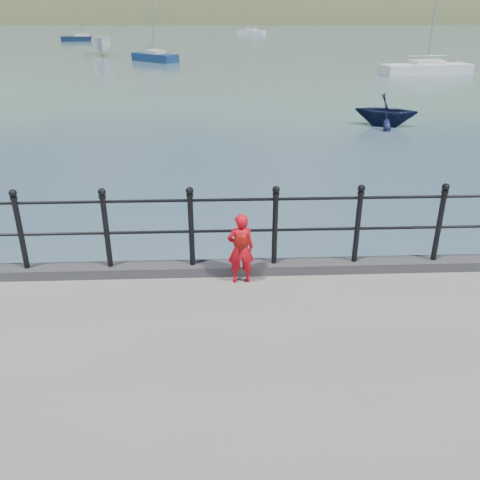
{
  "coord_description": "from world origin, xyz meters",
  "views": [
    {
      "loc": [
        -0.2,
        -6.82,
        4.59
      ],
      "look_at": [
        0.09,
        -0.2,
        1.55
      ],
      "focal_mm": 38.0,
      "sensor_mm": 36.0,
      "label": 1
    }
  ],
  "objects_px": {
    "sailboat_left": "(83,39)",
    "launch_navy": "(386,110)",
    "railing": "(233,221)",
    "child": "(241,248)",
    "sailboat_near": "(426,69)",
    "sailboat_deep": "(251,32)",
    "launch_white": "(102,45)",
    "sailboat_port": "(155,58)"
  },
  "relations": [
    {
      "from": "railing",
      "to": "sailboat_deep",
      "type": "bearing_deg",
      "value": 86.17
    },
    {
      "from": "sailboat_port",
      "to": "sailboat_left",
      "type": "xyz_separation_m",
      "value": [
        -14.17,
        32.03,
        -0.0
      ]
    },
    {
      "from": "child",
      "to": "sailboat_near",
      "type": "bearing_deg",
      "value": -120.59
    },
    {
      "from": "railing",
      "to": "sailboat_deep",
      "type": "relative_size",
      "value": 2.24
    },
    {
      "from": "railing",
      "to": "launch_navy",
      "type": "relative_size",
      "value": 7.13
    },
    {
      "from": "sailboat_left",
      "to": "sailboat_deep",
      "type": "distance_m",
      "value": 33.13
    },
    {
      "from": "launch_navy",
      "to": "sailboat_left",
      "type": "relative_size",
      "value": 0.29
    },
    {
      "from": "sailboat_deep",
      "to": "railing",
      "type": "bearing_deg",
      "value": -59.54
    },
    {
      "from": "sailboat_near",
      "to": "sailboat_deep",
      "type": "xyz_separation_m",
      "value": [
        -9.29,
        62.53,
        0.0
      ]
    },
    {
      "from": "launch_navy",
      "to": "child",
      "type": "bearing_deg",
      "value": 175.47
    },
    {
      "from": "railing",
      "to": "launch_white",
      "type": "bearing_deg",
      "value": 103.5
    },
    {
      "from": "launch_white",
      "to": "sailboat_deep",
      "type": "distance_m",
      "value": 48.89
    },
    {
      "from": "launch_white",
      "to": "launch_navy",
      "type": "relative_size",
      "value": 2.11
    },
    {
      "from": "child",
      "to": "sailboat_deep",
      "type": "relative_size",
      "value": 0.13
    },
    {
      "from": "launch_navy",
      "to": "railing",
      "type": "bearing_deg",
      "value": 174.76
    },
    {
      "from": "child",
      "to": "launch_white",
      "type": "height_order",
      "value": "launch_white"
    },
    {
      "from": "sailboat_left",
      "to": "launch_navy",
      "type": "bearing_deg",
      "value": -74.72
    },
    {
      "from": "launch_navy",
      "to": "sailboat_port",
      "type": "relative_size",
      "value": 0.35
    },
    {
      "from": "child",
      "to": "sailboat_left",
      "type": "distance_m",
      "value": 78.6
    },
    {
      "from": "launch_white",
      "to": "sailboat_near",
      "type": "distance_m",
      "value": 32.71
    },
    {
      "from": "child",
      "to": "launch_navy",
      "type": "bearing_deg",
      "value": -119.95
    },
    {
      "from": "child",
      "to": "launch_navy",
      "type": "height_order",
      "value": "child"
    },
    {
      "from": "child",
      "to": "launch_navy",
      "type": "xyz_separation_m",
      "value": [
        6.8,
        14.95,
        -0.86
      ]
    },
    {
      "from": "sailboat_deep",
      "to": "sailboat_left",
      "type": "bearing_deg",
      "value": -108.82
    },
    {
      "from": "railing",
      "to": "sailboat_left",
      "type": "relative_size",
      "value": 2.08
    },
    {
      "from": "sailboat_port",
      "to": "sailboat_left",
      "type": "relative_size",
      "value": 0.84
    },
    {
      "from": "child",
      "to": "sailboat_left",
      "type": "relative_size",
      "value": 0.12
    },
    {
      "from": "child",
      "to": "sailboat_near",
      "type": "xyz_separation_m",
      "value": [
        15.6,
        33.31,
        -1.19
      ]
    },
    {
      "from": "launch_navy",
      "to": "sailboat_left",
      "type": "distance_m",
      "value": 66.71
    },
    {
      "from": "child",
      "to": "sailboat_deep",
      "type": "height_order",
      "value": "sailboat_deep"
    },
    {
      "from": "launch_navy",
      "to": "sailboat_near",
      "type": "relative_size",
      "value": 0.27
    },
    {
      "from": "sailboat_port",
      "to": "sailboat_deep",
      "type": "height_order",
      "value": "sailboat_deep"
    },
    {
      "from": "launch_navy",
      "to": "sailboat_deep",
      "type": "distance_m",
      "value": 80.89
    },
    {
      "from": "launch_white",
      "to": "sailboat_near",
      "type": "xyz_separation_m",
      "value": [
        27.77,
        -17.27,
        -0.69
      ]
    },
    {
      "from": "sailboat_near",
      "to": "sailboat_deep",
      "type": "relative_size",
      "value": 1.16
    },
    {
      "from": "sailboat_near",
      "to": "launch_white",
      "type": "bearing_deg",
      "value": 138.11
    },
    {
      "from": "child",
      "to": "sailboat_deep",
      "type": "bearing_deg",
      "value": -99.26
    },
    {
      "from": "launch_navy",
      "to": "sailboat_deep",
      "type": "bearing_deg",
      "value": 20.27
    },
    {
      "from": "child",
      "to": "sailboat_port",
      "type": "bearing_deg",
      "value": -87.69
    },
    {
      "from": "sailboat_left",
      "to": "sailboat_deep",
      "type": "xyz_separation_m",
      "value": [
        26.5,
        19.89,
        0.0
      ]
    },
    {
      "from": "launch_white",
      "to": "sailboat_left",
      "type": "distance_m",
      "value": 26.62
    },
    {
      "from": "railing",
      "to": "sailboat_near",
      "type": "relative_size",
      "value": 1.93
    }
  ]
}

